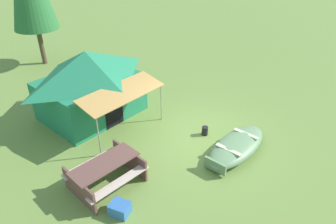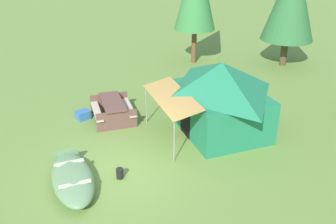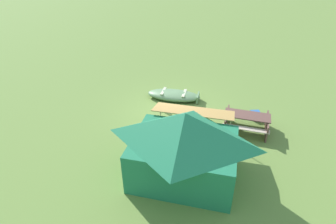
# 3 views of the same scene
# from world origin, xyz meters

# --- Properties ---
(ground_plane) EXTENTS (80.00, 80.00, 0.00)m
(ground_plane) POSITION_xyz_m (0.00, 0.00, 0.00)
(ground_plane) COLOR olive
(beached_rowboat) EXTENTS (2.80, 1.39, 0.45)m
(beached_rowboat) POSITION_xyz_m (0.00, -1.39, 0.24)
(beached_rowboat) COLOR #64885D
(beached_rowboat) RESTS_ON ground_plane
(canvas_cabin_tent) EXTENTS (3.88, 4.05, 2.47)m
(canvas_cabin_tent) POSITION_xyz_m (-0.87, 4.04, 1.28)
(canvas_cabin_tent) COLOR #217952
(canvas_cabin_tent) RESTS_ON ground_plane
(picnic_table) EXTENTS (2.09, 1.74, 0.74)m
(picnic_table) POSITION_xyz_m (-3.30, 0.99, 0.47)
(picnic_table) COLOR brown
(picnic_table) RESTS_ON ground_plane
(cooler_box) EXTENTS (0.48, 0.54, 0.31)m
(cooler_box) POSITION_xyz_m (-3.87, -0.00, 0.16)
(cooler_box) COLOR #346AB5
(cooler_box) RESTS_ON ground_plane
(fuel_can) EXTENTS (0.22, 0.22, 0.31)m
(fuel_can) POSITION_xyz_m (0.30, -0.11, 0.15)
(fuel_can) COLOR black
(fuel_can) RESTS_ON ground_plane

